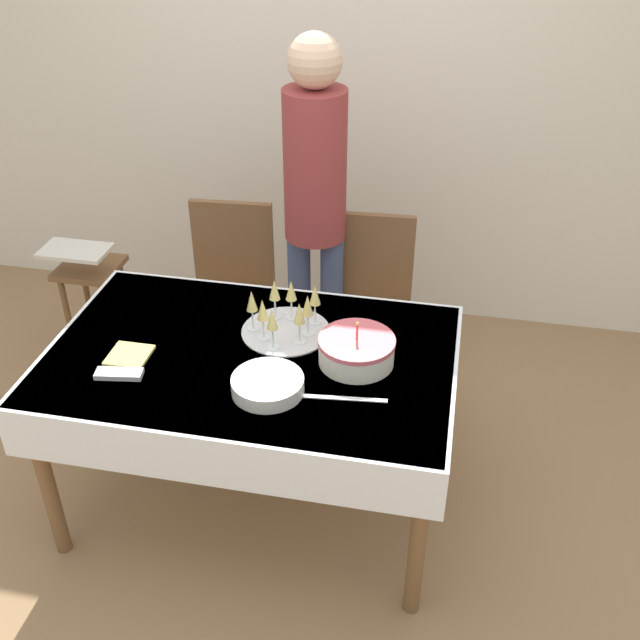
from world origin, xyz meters
The scene contains 13 objects.
ground_plane centered at (0.00, 0.00, 0.00)m, with size 12.00×12.00×0.00m, color #93704C.
wall_back centered at (0.00, 1.69, 1.35)m, with size 8.00×0.05×2.70m.
dining_table centered at (0.00, 0.00, 0.67)m, with size 1.54×0.99×0.77m.
dining_chair_far_left centered at (-0.35, 0.81, 0.52)m, with size 0.45×0.45×0.95m.
dining_chair_far_right centered at (0.34, 0.81, 0.52)m, with size 0.44×0.44×0.95m.
birthday_cake centered at (0.40, 0.02, 0.82)m, with size 0.28×0.28×0.18m.
champagne_tray centered at (0.10, 0.16, 0.86)m, with size 0.35×0.35×0.18m.
plate_stack_main centered at (0.12, -0.21, 0.80)m, with size 0.26×0.26×0.06m.
cake_knife centered at (0.39, -0.20, 0.77)m, with size 0.30×0.05×0.00m.
fork_pile centered at (-0.43, -0.23, 0.78)m, with size 0.18×0.08×0.02m.
napkin_pile centered at (-0.44, -0.11, 0.78)m, with size 0.15×0.15×0.01m.
person_standing centered at (0.07, 0.85, 1.07)m, with size 0.28×0.28×1.76m.
high_chair centered at (-1.11, 0.83, 0.48)m, with size 0.33×0.35×0.71m.
Camera 1 is at (0.71, -2.19, 2.42)m, focal length 42.00 mm.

